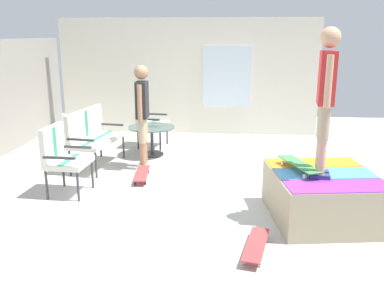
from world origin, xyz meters
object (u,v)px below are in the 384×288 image
(patio_chair_by_wall, at_px, (61,154))
(person_skater, at_px, (326,91))
(patio_table, at_px, (152,135))
(skateboard_spare, at_px, (256,245))
(person_watching, at_px, (142,109))
(skateboard_by_bench, at_px, (142,174))
(patio_chair_near_house, at_px, (147,118))
(skate_ramp, at_px, (326,196))
(patio_bench, at_px, (91,133))
(skateboard_on_ramp, at_px, (299,165))

(patio_chair_by_wall, relative_size, person_skater, 0.58)
(patio_table, xyz_separation_m, skateboard_spare, (-3.63, -1.78, -0.32))
(person_skater, height_order, skateboard_spare, person_skater)
(patio_chair_by_wall, xyz_separation_m, person_skater, (-0.70, -3.54, 1.04))
(person_watching, relative_size, skateboard_by_bench, 2.20)
(person_watching, xyz_separation_m, person_skater, (-2.00, -2.59, 0.59))
(patio_chair_near_house, relative_size, patio_table, 1.13)
(person_skater, relative_size, skateboard_spare, 2.15)
(skate_ramp, xyz_separation_m, patio_chair_near_house, (3.33, 2.92, 0.31))
(patio_bench, bearing_deg, skate_ramp, -117.60)
(skateboard_by_bench, distance_m, skateboard_spare, 2.82)
(patio_bench, bearing_deg, skateboard_by_bench, -121.38)
(patio_chair_near_house, relative_size, person_skater, 0.58)
(patio_table, bearing_deg, skateboard_on_ramp, -137.97)
(patio_table, height_order, person_watching, person_watching)
(skateboard_by_bench, xyz_separation_m, skateboard_on_ramp, (-1.24, -2.29, 0.61))
(patio_chair_near_house, height_order, patio_chair_by_wall, same)
(patio_chair_near_house, relative_size, skateboard_on_ramp, 1.24)
(skate_ramp, distance_m, person_watching, 3.39)
(person_watching, bearing_deg, patio_table, -0.52)
(patio_bench, bearing_deg, skateboard_on_ramp, -119.32)
(person_watching, height_order, skateboard_on_ramp, person_watching)
(person_skater, relative_size, skateboard_by_bench, 2.17)
(person_watching, xyz_separation_m, skateboard_spare, (-2.82, -1.79, -0.98))
(person_watching, relative_size, skateboard_spare, 2.18)
(skateboard_spare, xyz_separation_m, skateboard_on_ramp, (1.00, -0.58, 0.61))
(skate_ramp, height_order, person_watching, person_watching)
(person_skater, height_order, skateboard_on_ramp, person_skater)
(patio_chair_by_wall, bearing_deg, skateboard_spare, -119.06)
(person_skater, bearing_deg, person_watching, 52.29)
(patio_chair_by_wall, distance_m, patio_table, 2.32)
(patio_table, height_order, person_skater, person_skater)
(skate_ramp, relative_size, skateboard_by_bench, 2.73)
(patio_chair_by_wall, bearing_deg, patio_bench, -0.93)
(skate_ramp, bearing_deg, skateboard_by_bench, 63.92)
(patio_chair_near_house, relative_size, skateboard_spare, 1.24)
(skateboard_on_ramp, bearing_deg, patio_bench, 60.68)
(skate_ramp, distance_m, person_skater, 1.36)
(patio_chair_by_wall, xyz_separation_m, skateboard_by_bench, (0.72, -1.03, -0.53))
(skateboard_by_bench, bearing_deg, patio_table, 2.91)
(skate_ramp, xyz_separation_m, person_watching, (1.87, 2.72, 0.76))
(skateboard_on_ramp, bearing_deg, person_watching, 52.53)
(patio_chair_by_wall, xyz_separation_m, patio_table, (2.10, -0.96, -0.21))
(patio_bench, relative_size, skateboard_by_bench, 1.61)
(patio_bench, height_order, patio_chair_near_house, same)
(patio_chair_near_house, xyz_separation_m, patio_table, (-0.65, -0.21, -0.21))
(patio_bench, relative_size, person_watching, 0.73)
(skate_ramp, bearing_deg, skateboard_spare, 135.53)
(patio_bench, relative_size, person_skater, 0.74)
(patio_chair_near_house, bearing_deg, person_skater, -141.12)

